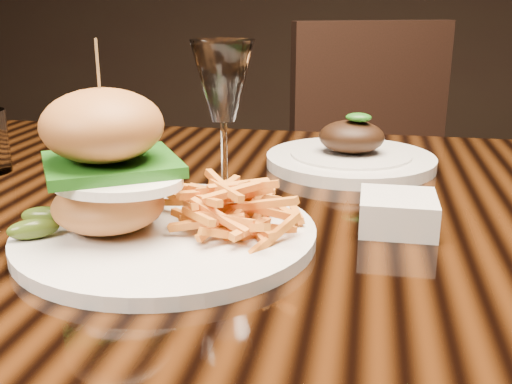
% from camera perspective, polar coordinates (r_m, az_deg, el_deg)
% --- Properties ---
extents(dining_table, '(1.60, 0.90, 0.75)m').
position_cam_1_polar(dining_table, '(0.81, 4.40, -6.30)').
color(dining_table, black).
rests_on(dining_table, ground).
extents(burger_plate, '(0.33, 0.33, 0.22)m').
position_cam_1_polar(burger_plate, '(0.65, -9.83, -0.12)').
color(burger_plate, silver).
rests_on(burger_plate, dining_table).
extents(ramekin, '(0.11, 0.11, 0.04)m').
position_cam_1_polar(ramekin, '(0.70, 13.34, -1.91)').
color(ramekin, silver).
rests_on(ramekin, dining_table).
extents(wine_glass, '(0.08, 0.08, 0.21)m').
position_cam_1_polar(wine_glass, '(0.73, -3.15, 9.98)').
color(wine_glass, white).
rests_on(wine_glass, dining_table).
extents(far_dish, '(0.27, 0.27, 0.09)m').
position_cam_1_polar(far_dish, '(0.96, 9.00, 3.43)').
color(far_dish, silver).
rests_on(far_dish, dining_table).
extents(chair_far, '(0.61, 0.61, 0.95)m').
position_cam_1_polar(chair_far, '(1.68, 12.08, 1.38)').
color(chair_far, black).
rests_on(chair_far, ground).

